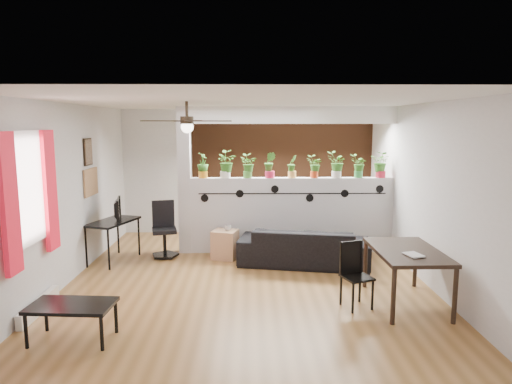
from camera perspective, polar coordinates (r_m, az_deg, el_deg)
name	(u,v)px	position (r m, az deg, el deg)	size (l,w,h in m)	color
room_shell	(247,193)	(6.62, -1.19, -0.18)	(6.30, 7.10, 2.90)	brown
partition_wall	(292,215)	(8.24, 4.47, -2.88)	(3.60, 0.18, 1.35)	#BCBCC1
ceiling_header	(293,115)	(8.08, 4.61, 9.56)	(3.60, 0.18, 0.30)	white
pier_column	(185,181)	(8.19, -8.92, 1.40)	(0.22, 0.20, 2.60)	#BCBCC1
brick_panel	(285,172)	(9.59, 3.71, 2.53)	(3.90, 0.05, 2.60)	#A5582F
vine_decal	(292,194)	(8.08, 4.56, -0.19)	(3.31, 0.01, 0.30)	black
window_assembly	(29,192)	(5.99, -26.52, 0.02)	(0.09, 1.30, 1.55)	white
baseboard_heater	(39,306)	(6.33, -25.51, -12.78)	(0.08, 1.00, 0.18)	silver
corkboard	(91,182)	(7.99, -19.94, 1.18)	(0.03, 0.60, 0.45)	#946C47
framed_art	(88,152)	(7.90, -20.26, 4.73)	(0.03, 0.34, 0.44)	#8C7259
ceiling_fan	(187,123)	(6.30, -8.62, 8.55)	(1.19, 1.19, 0.43)	black
potted_plant_0	(203,165)	(8.12, -6.65, 3.41)	(0.21, 0.25, 0.44)	orange
potted_plant_1	(225,163)	(8.08, -3.87, 3.58)	(0.33, 0.32, 0.49)	white
potted_plant_2	(248,165)	(8.08, -1.06, 3.38)	(0.26, 0.24, 0.43)	#458932
potted_plant_3	(270,164)	(8.08, 1.75, 3.49)	(0.28, 0.25, 0.46)	#CD2048
potted_plant_4	(292,166)	(8.11, 4.54, 3.31)	(0.26, 0.25, 0.41)	gold
potted_plant_5	(314,166)	(8.16, 7.31, 3.27)	(0.20, 0.16, 0.40)	red
potted_plant_6	(337,164)	(8.22, 10.04, 3.48)	(0.29, 0.26, 0.47)	white
potted_plant_7	(359,165)	(8.31, 12.72, 3.27)	(0.27, 0.25, 0.41)	green
potted_plant_8	(381,164)	(8.40, 15.35, 3.42)	(0.31, 0.30, 0.47)	red
sofa	(304,247)	(7.60, 6.01, -6.84)	(2.01, 0.79, 0.59)	black
cube_shelf	(225,244)	(7.90, -3.89, -6.56)	(0.40, 0.36, 0.49)	tan
cup	(228,228)	(7.83, -3.55, -4.49)	(0.12, 0.12, 0.09)	gray
computer_desk	(113,225)	(8.02, -17.46, -3.91)	(0.78, 1.07, 0.70)	black
monitor	(115,213)	(8.13, -17.21, -2.55)	(0.06, 0.35, 0.20)	black
office_chair	(164,233)	(8.12, -11.40, -5.03)	(0.50, 0.50, 0.96)	black
dining_table	(407,255)	(6.17, 18.33, -7.53)	(0.81, 1.32, 0.72)	black
book	(407,256)	(5.85, 18.39, -7.54)	(0.18, 0.24, 0.02)	gray
folding_chair	(354,268)	(5.98, 12.14, -9.33)	(0.43, 0.43, 0.83)	black
coffee_table	(72,308)	(5.37, -22.06, -13.27)	(0.91, 0.55, 0.41)	black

